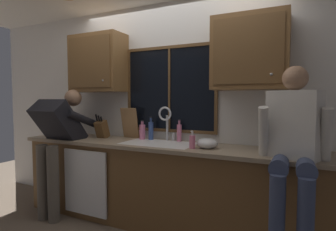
% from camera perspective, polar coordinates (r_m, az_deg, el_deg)
% --- Properties ---
extents(back_wall, '(5.85, 0.12, 2.55)m').
position_cam_1_polar(back_wall, '(3.24, 1.46, 1.17)').
color(back_wall, silver).
rests_on(back_wall, floor).
extents(window_glass, '(1.10, 0.02, 0.95)m').
position_cam_1_polar(window_glass, '(3.19, 0.38, 5.63)').
color(window_glass, black).
extents(window_frame_top, '(1.17, 0.02, 0.04)m').
position_cam_1_polar(window_frame_top, '(3.24, 0.31, 14.38)').
color(window_frame_top, brown).
extents(window_frame_bottom, '(1.17, 0.02, 0.04)m').
position_cam_1_polar(window_frame_bottom, '(3.20, 0.30, -3.21)').
color(window_frame_bottom, brown).
extents(window_frame_left, '(0.03, 0.02, 0.95)m').
position_cam_1_polar(window_frame_left, '(3.46, -8.27, 5.43)').
color(window_frame_left, brown).
extents(window_frame_right, '(0.03, 0.02, 0.95)m').
position_cam_1_polar(window_frame_right, '(2.98, 10.26, 5.71)').
color(window_frame_right, brown).
extents(window_mullion_center, '(0.02, 0.02, 0.95)m').
position_cam_1_polar(window_mullion_center, '(3.18, 0.29, 5.63)').
color(window_mullion_center, brown).
extents(lower_cabinet_run, '(3.45, 0.58, 0.88)m').
position_cam_1_polar(lower_cabinet_run, '(3.08, -1.31, -14.82)').
color(lower_cabinet_run, brown).
rests_on(lower_cabinet_run, floor).
extents(countertop, '(3.51, 0.62, 0.04)m').
position_cam_1_polar(countertop, '(2.95, -1.50, -6.41)').
color(countertop, gray).
rests_on(countertop, lower_cabinet_run).
extents(dishwasher_front, '(0.60, 0.02, 0.74)m').
position_cam_1_polar(dishwasher_front, '(3.27, -17.31, -13.52)').
color(dishwasher_front, white).
extents(upper_cabinet_left, '(0.72, 0.36, 0.72)m').
position_cam_1_polar(upper_cabinet_left, '(3.59, -14.72, 10.65)').
color(upper_cabinet_left, brown).
extents(upper_cabinet_right, '(0.72, 0.36, 0.72)m').
position_cam_1_polar(upper_cabinet_right, '(2.79, 17.06, 12.67)').
color(upper_cabinet_right, brown).
extents(sink, '(0.80, 0.46, 0.21)m').
position_cam_1_polar(sink, '(2.99, -2.02, -7.80)').
color(sink, silver).
rests_on(sink, lower_cabinet_run).
extents(faucet, '(0.18, 0.09, 0.40)m').
position_cam_1_polar(faucet, '(3.09, -0.37, -0.83)').
color(faucet, silver).
rests_on(faucet, countertop).
extents(person_standing, '(0.53, 0.70, 1.53)m').
position_cam_1_polar(person_standing, '(3.47, -22.42, -4.34)').
color(person_standing, '#595147').
rests_on(person_standing, floor).
extents(person_sitting_on_counter, '(0.54, 0.66, 1.26)m').
position_cam_1_polar(person_sitting_on_counter, '(2.35, 25.20, -4.30)').
color(person_sitting_on_counter, '#384260').
rests_on(person_sitting_on_counter, countertop).
extents(knife_block, '(0.12, 0.18, 0.32)m').
position_cam_1_polar(knife_block, '(3.46, -13.93, -2.87)').
color(knife_block, brown).
rests_on(knife_block, countertop).
extents(cutting_board, '(0.22, 0.10, 0.38)m').
position_cam_1_polar(cutting_board, '(3.38, -8.15, -1.60)').
color(cutting_board, '#997047').
rests_on(cutting_board, countertop).
extents(mixing_bowl, '(0.21, 0.21, 0.10)m').
position_cam_1_polar(mixing_bowl, '(2.70, 8.36, -5.92)').
color(mixing_bowl, silver).
rests_on(mixing_bowl, countertop).
extents(soap_dispenser, '(0.06, 0.07, 0.18)m').
position_cam_1_polar(soap_dispenser, '(2.66, 5.21, -5.55)').
color(soap_dispenser, pink).
rests_on(soap_dispenser, countertop).
extents(bottle_green_glass, '(0.06, 0.06, 0.28)m').
position_cam_1_polar(bottle_green_glass, '(3.21, -3.66, -3.17)').
color(bottle_green_glass, '#334C8C').
rests_on(bottle_green_glass, countertop).
extents(bottle_tall_clear, '(0.07, 0.07, 0.23)m').
position_cam_1_polar(bottle_tall_clear, '(3.25, -5.51, -3.41)').
color(bottle_tall_clear, pink).
rests_on(bottle_tall_clear, countertop).
extents(bottle_amber_small, '(0.05, 0.05, 0.26)m').
position_cam_1_polar(bottle_amber_small, '(3.08, 2.41, -3.62)').
color(bottle_amber_small, pink).
rests_on(bottle_amber_small, countertop).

